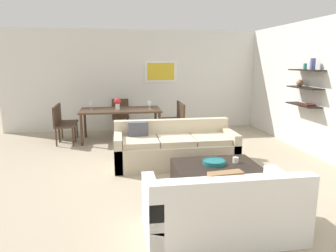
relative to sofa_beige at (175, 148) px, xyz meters
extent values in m
plane|color=tan|center=(-0.14, -0.34, -0.29)|extent=(18.00, 18.00, 0.00)
cube|color=silver|center=(0.16, 3.19, 1.06)|extent=(8.40, 0.06, 2.70)
cube|color=white|center=(0.18, 3.15, 1.30)|extent=(0.88, 0.02, 0.58)
cube|color=gold|center=(0.18, 3.13, 1.30)|extent=(0.75, 0.01, 0.46)
cube|color=silver|center=(2.89, 0.26, 1.06)|extent=(0.06, 8.20, 2.70)
cube|color=black|center=(2.72, 0.33, 1.41)|extent=(0.28, 0.90, 0.02)
cube|color=black|center=(2.72, 0.33, 1.06)|extent=(0.28, 0.90, 0.02)
cube|color=black|center=(2.72, 0.33, 0.71)|extent=(0.28, 0.90, 0.02)
cylinder|color=#4C518C|center=(2.72, 0.13, 1.53)|extent=(0.10, 0.10, 0.22)
sphere|color=olive|center=(2.72, 0.51, 1.14)|extent=(0.14, 0.14, 0.14)
cylinder|color=teal|center=(2.72, 0.38, 1.48)|extent=(0.07, 0.07, 0.12)
cube|color=#4C1E19|center=(2.72, 0.18, 0.73)|extent=(0.20, 0.28, 0.03)
cube|color=beige|center=(0.01, -0.04, -0.08)|extent=(2.21, 0.90, 0.42)
cube|color=beige|center=(0.01, 0.33, 0.31)|extent=(2.21, 0.16, 0.36)
cube|color=beige|center=(-1.03, -0.04, 0.01)|extent=(0.14, 0.90, 0.60)
cube|color=beige|center=(1.04, -0.04, 0.01)|extent=(0.14, 0.90, 0.60)
cube|color=beige|center=(-0.64, -0.08, 0.18)|extent=(0.62, 0.70, 0.10)
cube|color=beige|center=(0.01, -0.08, 0.18)|extent=(0.62, 0.70, 0.10)
cube|color=beige|center=(0.65, -0.08, 0.18)|extent=(0.62, 0.70, 0.10)
cube|color=#4C4C56|center=(-0.65, 0.15, 0.31)|extent=(0.36, 0.13, 0.36)
cube|color=white|center=(0.08, -2.44, -0.08)|extent=(1.68, 0.90, 0.42)
cube|color=white|center=(0.08, -2.81, 0.31)|extent=(1.68, 0.16, 0.36)
cube|color=white|center=(0.85, -2.44, 0.01)|extent=(0.14, 0.90, 0.60)
cube|color=white|center=(-0.69, -2.44, 0.01)|extent=(0.14, 0.90, 0.60)
cube|color=white|center=(0.43, -2.40, 0.18)|extent=(0.68, 0.70, 0.10)
cube|color=white|center=(-0.27, -2.40, 0.18)|extent=(0.68, 0.70, 0.10)
cube|color=#99724C|center=(0.05, -2.63, 0.31)|extent=(0.37, 0.16, 0.36)
cube|color=black|center=(0.40, -1.27, -0.10)|extent=(1.24, 0.91, 0.38)
cylinder|color=#19666B|center=(0.37, -1.22, 0.11)|extent=(0.34, 0.34, 0.05)
torus|color=#19666B|center=(0.37, -1.22, 0.14)|extent=(0.34, 0.34, 0.02)
cylinder|color=silver|center=(0.72, -1.21, 0.13)|extent=(0.09, 0.09, 0.08)
cube|color=#422D1E|center=(-0.95, 1.98, 0.44)|extent=(1.88, 0.92, 0.04)
cylinder|color=#422D1E|center=(-1.83, 1.58, 0.06)|extent=(0.06, 0.06, 0.71)
cylinder|color=#422D1E|center=(-0.07, 1.58, 0.06)|extent=(0.06, 0.06, 0.71)
cylinder|color=#422D1E|center=(-1.83, 2.38, 0.06)|extent=(0.06, 0.06, 0.71)
cylinder|color=#422D1E|center=(-0.07, 2.38, 0.06)|extent=(0.06, 0.06, 0.71)
cube|color=#422D1E|center=(-0.95, 2.76, 0.14)|extent=(0.44, 0.44, 0.04)
cube|color=#422D1E|center=(-0.95, 2.96, 0.37)|extent=(0.44, 0.04, 0.43)
cylinder|color=#422D1E|center=(-1.13, 2.58, -0.09)|extent=(0.04, 0.04, 0.41)
cylinder|color=#422D1E|center=(-0.77, 2.58, -0.09)|extent=(0.04, 0.04, 0.41)
cylinder|color=#422D1E|center=(-1.13, 2.94, -0.09)|extent=(0.04, 0.04, 0.41)
cylinder|color=#422D1E|center=(-0.77, 2.94, -0.09)|extent=(0.04, 0.04, 0.41)
cube|color=#422D1E|center=(0.31, 2.19, 0.14)|extent=(0.44, 0.44, 0.04)
cube|color=#422D1E|center=(0.51, 2.19, 0.37)|extent=(0.04, 0.44, 0.43)
cylinder|color=#422D1E|center=(0.13, 2.37, -0.09)|extent=(0.04, 0.04, 0.41)
cylinder|color=#422D1E|center=(0.13, 2.01, -0.09)|extent=(0.04, 0.04, 0.41)
cylinder|color=#422D1E|center=(0.49, 2.37, -0.09)|extent=(0.04, 0.04, 0.41)
cylinder|color=#422D1E|center=(0.49, 2.01, -0.09)|extent=(0.04, 0.04, 0.41)
cube|color=#422D1E|center=(-2.21, 2.19, 0.14)|extent=(0.44, 0.44, 0.04)
cube|color=#422D1E|center=(-2.41, 2.19, 0.37)|extent=(0.04, 0.44, 0.43)
cylinder|color=#422D1E|center=(-2.03, 2.01, -0.09)|extent=(0.04, 0.04, 0.41)
cylinder|color=#422D1E|center=(-2.03, 2.37, -0.09)|extent=(0.04, 0.04, 0.41)
cylinder|color=#422D1E|center=(-2.39, 2.01, -0.09)|extent=(0.04, 0.04, 0.41)
cylinder|color=#422D1E|center=(-2.39, 2.37, -0.09)|extent=(0.04, 0.04, 0.41)
cube|color=#422D1E|center=(0.31, 1.77, 0.14)|extent=(0.44, 0.44, 0.04)
cube|color=#422D1E|center=(0.51, 1.77, 0.37)|extent=(0.04, 0.44, 0.43)
cylinder|color=#422D1E|center=(0.13, 1.95, -0.09)|extent=(0.04, 0.04, 0.41)
cylinder|color=#422D1E|center=(0.13, 1.59, -0.09)|extent=(0.04, 0.04, 0.41)
cylinder|color=#422D1E|center=(0.49, 1.95, -0.09)|extent=(0.04, 0.04, 0.41)
cylinder|color=#422D1E|center=(0.49, 1.59, -0.09)|extent=(0.04, 0.04, 0.41)
cube|color=#422D1E|center=(-2.21, 1.77, 0.14)|extent=(0.44, 0.44, 0.04)
cube|color=#422D1E|center=(-2.41, 1.77, 0.37)|extent=(0.04, 0.44, 0.43)
cylinder|color=#422D1E|center=(-2.03, 1.59, -0.09)|extent=(0.04, 0.04, 0.41)
cylinder|color=#422D1E|center=(-2.03, 1.95, -0.09)|extent=(0.04, 0.04, 0.41)
cylinder|color=#422D1E|center=(-2.39, 1.59, -0.09)|extent=(0.04, 0.04, 0.41)
cylinder|color=#422D1E|center=(-2.39, 1.95, -0.09)|extent=(0.04, 0.04, 0.41)
cylinder|color=silver|center=(-0.26, 2.09, 0.46)|extent=(0.06, 0.06, 0.01)
cylinder|color=silver|center=(-0.26, 2.09, 0.50)|extent=(0.01, 0.01, 0.06)
cylinder|color=silver|center=(-0.26, 2.09, 0.58)|extent=(0.08, 0.08, 0.10)
cylinder|color=silver|center=(-0.26, 1.86, 0.46)|extent=(0.06, 0.06, 0.01)
cylinder|color=silver|center=(-0.26, 1.86, 0.51)|extent=(0.01, 0.01, 0.09)
cylinder|color=silver|center=(-0.26, 1.86, 0.60)|extent=(0.06, 0.06, 0.09)
cylinder|color=silver|center=(-1.65, 2.09, 0.46)|extent=(0.06, 0.06, 0.01)
cylinder|color=silver|center=(-1.65, 2.09, 0.50)|extent=(0.01, 0.01, 0.08)
cylinder|color=silver|center=(-1.65, 2.09, 0.59)|extent=(0.07, 0.07, 0.08)
cylinder|color=silver|center=(-1.02, 1.97, 0.53)|extent=(0.10, 0.10, 0.13)
sphere|color=red|center=(-1.02, 1.97, 0.65)|extent=(0.16, 0.16, 0.16)
camera|label=1|loc=(-1.00, -5.52, 1.60)|focal=33.64mm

